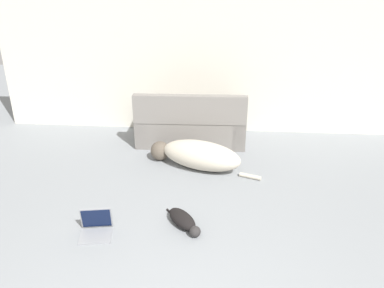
{
  "coord_description": "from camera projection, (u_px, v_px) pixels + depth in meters",
  "views": [
    {
      "loc": [
        0.23,
        -1.51,
        2.42
      ],
      "look_at": [
        -0.11,
        2.42,
        0.72
      ],
      "focal_mm": 35.0,
      "sensor_mm": 36.0,
      "label": 1
    }
  ],
  "objects": [
    {
      "name": "couch",
      "position": [
        191.0,
        126.0,
        6.08
      ],
      "size": [
        1.75,
        0.86,
        0.88
      ],
      "rotation": [
        0.0,
        0.0,
        3.17
      ],
      "color": "gray",
      "rests_on": "ground_plane"
    },
    {
      "name": "wall_back",
      "position": [
        211.0,
        61.0,
        6.25
      ],
      "size": [
        7.28,
        0.06,
        2.46
      ],
      "color": "silver",
      "rests_on": "ground_plane"
    },
    {
      "name": "cat",
      "position": [
        184.0,
        220.0,
        4.03
      ],
      "size": [
        0.45,
        0.55,
        0.14
      ],
      "rotation": [
        0.0,
        0.0,
        5.38
      ],
      "color": "black",
      "rests_on": "ground_plane"
    },
    {
      "name": "dog",
      "position": [
        197.0,
        155.0,
        5.27
      ],
      "size": [
        1.63,
        0.85,
        0.4
      ],
      "rotation": [
        0.0,
        0.0,
        2.79
      ],
      "color": "beige",
      "rests_on": "ground_plane"
    },
    {
      "name": "laptop_open",
      "position": [
        96.0,
        226.0,
        3.91
      ],
      "size": [
        0.37,
        0.35,
        0.26
      ],
      "rotation": [
        0.0,
        0.0,
        0.18
      ],
      "color": "gray",
      "rests_on": "ground_plane"
    }
  ]
}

